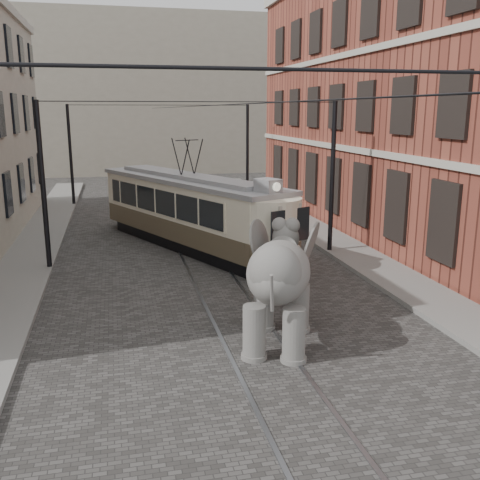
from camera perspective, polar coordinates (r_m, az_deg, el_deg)
name	(u,v)px	position (r m, az deg, el deg)	size (l,w,h in m)	color
ground	(237,317)	(15.49, -0.32, -8.01)	(120.00, 120.00, 0.00)	#454340
tram_rails	(237,316)	(15.48, -0.32, -7.97)	(1.54, 80.00, 0.02)	slate
sidewalk_right	(429,298)	(17.69, 19.10, -5.75)	(2.00, 60.00, 0.15)	slate
brick_building	(428,102)	(27.07, 19.06, 13.42)	(8.00, 26.00, 12.00)	brown
distant_block	(144,95)	(54.18, -10.00, 14.62)	(28.00, 10.00, 14.00)	gray
catenary	(200,187)	(19.48, -4.16, 5.53)	(11.00, 30.20, 6.00)	black
tram	(188,194)	(22.85, -5.42, 4.78)	(2.34, 11.36, 4.51)	beige
elephant	(278,289)	(13.34, 4.02, -5.07)	(2.58, 4.69, 2.87)	slate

